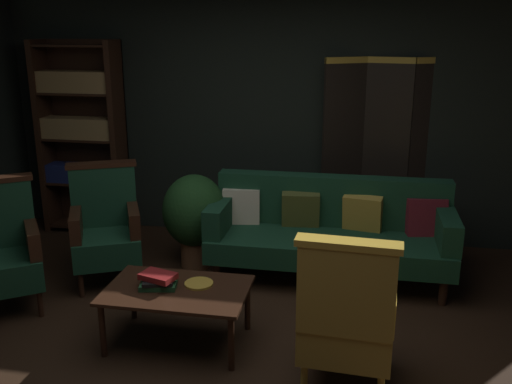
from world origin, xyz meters
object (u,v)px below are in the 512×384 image
(book_green_cloth, at_px, (158,285))
(armchair_gilt_accent, at_px, (347,315))
(book_red_leather, at_px, (158,276))
(book_black_cloth, at_px, (158,281))
(velvet_couch, at_px, (330,228))
(coffee_table, at_px, (177,295))
(folding_screen, at_px, (407,151))
(brass_tray, at_px, (199,284))
(armchair_wing_right, at_px, (106,228))
(armchair_wing_left, at_px, (1,250))
(potted_plant, at_px, (194,214))
(bookshelf, at_px, (82,133))

(book_green_cloth, bearing_deg, armchair_gilt_accent, -12.47)
(armchair_gilt_accent, height_order, book_red_leather, armchair_gilt_accent)
(book_black_cloth, bearing_deg, velvet_couch, 50.27)
(velvet_couch, relative_size, coffee_table, 2.12)
(folding_screen, bearing_deg, armchair_gilt_accent, -100.71)
(coffee_table, height_order, book_green_cloth, book_green_cloth)
(folding_screen, xyz_separation_m, coffee_table, (-1.67, -2.28, -0.61))
(book_black_cloth, height_order, brass_tray, book_black_cloth)
(folding_screen, height_order, brass_tray, folding_screen)
(armchair_gilt_accent, xyz_separation_m, armchair_wing_right, (-2.13, 1.19, 0.00))
(armchair_wing_right, xyz_separation_m, brass_tray, (1.07, -0.80, -0.06))
(armchair_wing_left, distance_m, potted_plant, 1.66)
(coffee_table, height_order, potted_plant, potted_plant)
(book_black_cloth, bearing_deg, potted_plant, 95.56)
(coffee_table, distance_m, book_green_cloth, 0.15)
(coffee_table, bearing_deg, potted_plant, 101.20)
(armchair_gilt_accent, xyz_separation_m, brass_tray, (-1.05, 0.38, -0.06))
(coffee_table, distance_m, book_black_cloth, 0.17)
(armchair_gilt_accent, bearing_deg, folding_screen, 79.29)
(armchair_wing_right, bearing_deg, armchair_gilt_accent, -29.17)
(velvet_couch, height_order, brass_tray, velvet_couch)
(book_red_leather, bearing_deg, book_green_cloth, 0.00)
(velvet_couch, bearing_deg, brass_tray, -124.13)
(armchair_gilt_accent, bearing_deg, velvet_couch, 97.02)
(armchair_wing_right, relative_size, book_green_cloth, 4.14)
(folding_screen, distance_m, armchair_wing_right, 3.00)
(coffee_table, height_order, brass_tray, brass_tray)
(brass_tray, bearing_deg, armchair_wing_left, 173.90)
(folding_screen, distance_m, armchair_gilt_accent, 2.67)
(book_green_cloth, bearing_deg, coffee_table, 0.19)
(velvet_couch, relative_size, armchair_wing_right, 2.04)
(velvet_couch, relative_size, book_red_leather, 8.72)
(bookshelf, distance_m, potted_plant, 1.73)
(folding_screen, relative_size, armchair_gilt_accent, 1.83)
(velvet_couch, xyz_separation_m, book_black_cloth, (-1.12, -1.35, 0.01))
(folding_screen, distance_m, brass_tray, 2.74)
(folding_screen, height_order, coffee_table, folding_screen)
(velvet_couch, bearing_deg, armchair_wing_right, -166.80)
(armchair_wing_right, height_order, potted_plant, armchair_wing_right)
(potted_plant, relative_size, brass_tray, 4.34)
(armchair_wing_left, distance_m, book_black_cloth, 1.43)
(armchair_wing_left, xyz_separation_m, potted_plant, (1.27, 1.06, 0.02))
(velvet_couch, distance_m, armchair_wing_left, 2.74)
(armchair_wing_left, height_order, brass_tray, armchair_wing_left)
(bookshelf, relative_size, armchair_gilt_accent, 1.97)
(folding_screen, relative_size, velvet_couch, 0.90)
(potted_plant, relative_size, book_black_cloth, 4.21)
(book_black_cloth, bearing_deg, book_red_leather, -90.00)
(bookshelf, bearing_deg, potted_plant, -27.37)
(coffee_table, relative_size, book_red_leather, 4.11)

